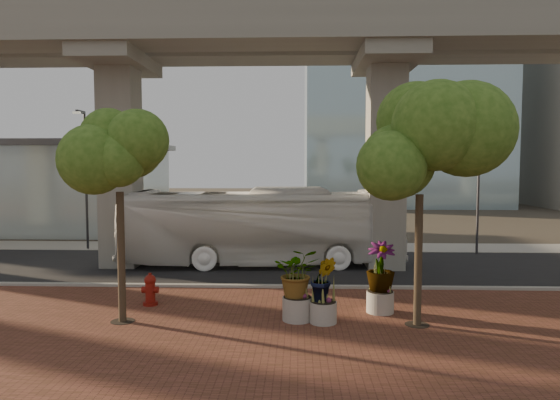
{
  "coord_description": "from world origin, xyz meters",
  "views": [
    {
      "loc": [
        2.1,
        -20.46,
        4.66
      ],
      "look_at": [
        1.33,
        0.5,
        3.19
      ],
      "focal_mm": 32.0,
      "sensor_mm": 36.0,
      "label": 1
    }
  ],
  "objects": [
    {
      "name": "ground",
      "position": [
        0.0,
        0.0,
        0.0
      ],
      "size": [
        160.0,
        160.0,
        0.0
      ],
      "primitive_type": "plane",
      "color": "#3B352B",
      "rests_on": "ground"
    },
    {
      "name": "brick_plaza",
      "position": [
        0.0,
        -8.0,
        0.03
      ],
      "size": [
        70.0,
        13.0,
        0.06
      ],
      "primitive_type": "cube",
      "color": "brown",
      "rests_on": "ground"
    },
    {
      "name": "asphalt_road",
      "position": [
        0.0,
        2.0,
        0.02
      ],
      "size": [
        90.0,
        8.0,
        0.04
      ],
      "primitive_type": "cube",
      "color": "black",
      "rests_on": "ground"
    },
    {
      "name": "curb_strip",
      "position": [
        0.0,
        -2.0,
        0.08
      ],
      "size": [
        70.0,
        0.25,
        0.16
      ],
      "primitive_type": "cube",
      "color": "#9F9D94",
      "rests_on": "ground"
    },
    {
      "name": "far_sidewalk",
      "position": [
        0.0,
        7.5,
        0.03
      ],
      "size": [
        90.0,
        3.0,
        0.06
      ],
      "primitive_type": "cube",
      "color": "#9F9D94",
      "rests_on": "ground"
    },
    {
      "name": "transit_viaduct",
      "position": [
        0.0,
        2.0,
        7.29
      ],
      "size": [
        72.0,
        5.6,
        12.4
      ],
      "color": "gray",
      "rests_on": "ground"
    },
    {
      "name": "station_pavilion",
      "position": [
        -20.0,
        16.0,
        3.22
      ],
      "size": [
        23.0,
        13.0,
        6.3
      ],
      "color": "#A9BCC1",
      "rests_on": "ground"
    },
    {
      "name": "transit_bus",
      "position": [
        0.41,
        2.4,
        1.79
      ],
      "size": [
        13.01,
        3.82,
        3.58
      ],
      "primitive_type": "imported",
      "rotation": [
        0.0,
        0.0,
        1.63
      ],
      "color": "white",
      "rests_on": "ground"
    },
    {
      "name": "fire_hydrant",
      "position": [
        -2.76,
        -4.49,
        0.57
      ],
      "size": [
        0.53,
        0.48,
        1.07
      ],
      "color": "maroon",
      "rests_on": "ground"
    },
    {
      "name": "planter_front",
      "position": [
        2.08,
        -5.92,
        1.38
      ],
      "size": [
        1.98,
        1.98,
        2.17
      ],
      "color": "#A59F95",
      "rests_on": "ground"
    },
    {
      "name": "planter_right",
      "position": [
        4.67,
        -5.03,
        1.41
      ],
      "size": [
        2.08,
        2.08,
        2.22
      ],
      "color": "#A6A396",
      "rests_on": "ground"
    },
    {
      "name": "planter_left",
      "position": [
        2.84,
        -6.13,
        1.25
      ],
      "size": [
        1.78,
        1.78,
        1.96
      ],
      "color": "#ACA59B",
      "rests_on": "ground"
    },
    {
      "name": "street_tree_near_west",
      "position": [
        -3.07,
        -6.23,
        4.76
      ],
      "size": [
        3.05,
        3.05,
        6.11
      ],
      "color": "#4A3C2A",
      "rests_on": "ground"
    },
    {
      "name": "street_tree_near_east",
      "position": [
        5.54,
        -6.24,
        5.09
      ],
      "size": [
        4.35,
        4.35,
        7.04
      ],
      "color": "#4A3C2A",
      "rests_on": "ground"
    },
    {
      "name": "streetlamp_west",
      "position": [
        -9.51,
        6.32,
        4.4
      ],
      "size": [
        0.37,
        1.09,
        7.53
      ],
      "color": "#2A2B2F",
      "rests_on": "ground"
    },
    {
      "name": "streetlamp_east",
      "position": [
        11.43,
        5.56,
        4.34
      ],
      "size": [
        0.37,
        1.08,
        7.42
      ],
      "color": "#2E2E33",
      "rests_on": "ground"
    }
  ]
}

